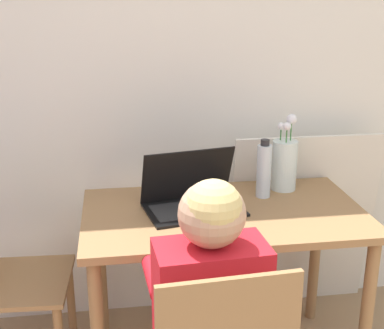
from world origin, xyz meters
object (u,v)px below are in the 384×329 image
(flower_vase, at_px, (285,163))
(water_bottle, at_px, (264,170))
(laptop, at_px, (191,195))
(person_seated, at_px, (207,300))

(flower_vase, bearing_deg, water_bottle, -146.61)
(laptop, distance_m, water_bottle, 0.34)
(laptop, bearing_deg, person_seated, -104.57)
(person_seated, xyz_separation_m, flower_vase, (0.48, 0.77, 0.16))
(flower_vase, xyz_separation_m, water_bottle, (-0.11, -0.08, -0.00))
(person_seated, distance_m, laptop, 0.62)
(laptop, relative_size, water_bottle, 1.66)
(person_seated, bearing_deg, flower_vase, -125.73)
(laptop, height_order, water_bottle, water_bottle)
(flower_vase, height_order, water_bottle, flower_vase)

